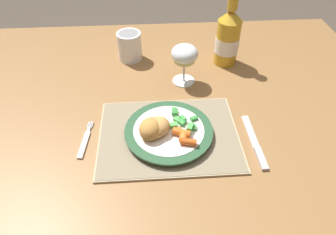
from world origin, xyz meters
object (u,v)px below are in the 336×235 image
(wine_glass, at_px, (185,56))
(drinking_cup, at_px, (130,46))
(dinner_plate, at_px, (170,131))
(fork, at_px, (85,142))
(bottle, at_px, (228,38))
(table_knife, at_px, (256,146))
(dining_table, at_px, (166,122))

(wine_glass, distance_m, drinking_cup, 0.24)
(dinner_plate, height_order, fork, dinner_plate)
(wine_glass, height_order, bottle, bottle)
(table_knife, distance_m, bottle, 0.41)
(bottle, bearing_deg, dining_table, -135.95)
(fork, height_order, drinking_cup, drinking_cup)
(wine_glass, relative_size, drinking_cup, 1.33)
(dinner_plate, distance_m, bottle, 0.42)
(bottle, bearing_deg, table_knife, -90.04)
(dinner_plate, relative_size, drinking_cup, 2.36)
(dining_table, bearing_deg, fork, -147.18)
(dinner_plate, distance_m, fork, 0.23)
(table_knife, height_order, drinking_cup, drinking_cup)
(dining_table, relative_size, bottle, 5.71)
(table_knife, bearing_deg, bottle, 89.96)
(table_knife, height_order, wine_glass, wine_glass)
(dinner_plate, height_order, drinking_cup, drinking_cup)
(fork, distance_m, drinking_cup, 0.42)
(drinking_cup, bearing_deg, table_knife, -53.38)
(wine_glass, bearing_deg, fork, -138.65)
(fork, distance_m, bottle, 0.58)
(dinner_plate, bearing_deg, bottle, 57.89)
(wine_glass, distance_m, bottle, 0.19)
(dining_table, distance_m, wine_glass, 0.21)
(fork, relative_size, wine_glass, 1.00)
(dinner_plate, bearing_deg, dining_table, 91.65)
(table_knife, xyz_separation_m, drinking_cup, (-0.33, 0.45, 0.05))
(dinner_plate, bearing_deg, drinking_cup, 106.13)
(fork, bearing_deg, bottle, 38.89)
(dinner_plate, relative_size, bottle, 0.92)
(fork, height_order, table_knife, table_knife)
(table_knife, xyz_separation_m, bottle, (0.00, 0.40, 0.09))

